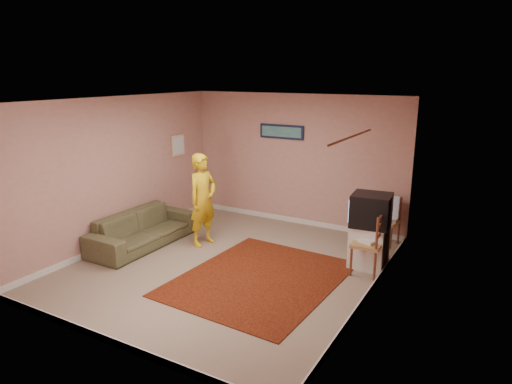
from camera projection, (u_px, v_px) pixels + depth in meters
The scene contains 26 objects.
ground at pixel (228, 266), 7.28m from camera, with size 5.00×5.00×0.00m, color gray.
wall_back at pixel (295, 160), 9.05m from camera, with size 4.50×0.02×2.60m, color tan.
wall_front at pixel (98, 236), 4.84m from camera, with size 4.50×0.02×2.60m, color tan.
wall_left at pixel (119, 171), 8.02m from camera, with size 0.02×5.00×2.60m, color tan.
wall_right at pixel (373, 208), 5.87m from camera, with size 0.02×5.00×2.60m, color tan.
ceiling at pixel (225, 100), 6.61m from camera, with size 4.50×5.00×0.02m, color white.
baseboard_back at pixel (294, 220), 9.36m from camera, with size 4.50×0.02×0.10m, color silver.
baseboard_front at pixel (109, 340), 5.17m from camera, with size 4.50×0.02×0.10m, color silver.
baseboard_left at pixel (125, 238), 8.33m from camera, with size 0.02×5.00×0.10m, color silver.
baseboard_right at pixel (366, 295), 6.20m from camera, with size 0.02×5.00×0.10m, color silver.
window at pixel (351, 215), 5.08m from camera, with size 0.01×1.10×1.50m, color black.
curtain_sheer at pixel (345, 236), 5.01m from camera, with size 0.01×0.75×2.10m, color white.
curtain_floral at pixel (362, 218), 5.61m from camera, with size 0.01×0.35×2.10m, color beige.
curtain_rod at pixel (352, 137), 4.88m from camera, with size 0.02×0.02×1.40m, color brown.
picture_back at pixel (282, 132), 9.02m from camera, with size 0.95×0.04×0.28m.
picture_left at pixel (178, 145), 9.28m from camera, with size 0.04×0.38×0.42m.
area_rug at pixel (260, 278), 6.81m from camera, with size 2.15×2.69×0.01m, color black.
tv_cabinet at pixel (369, 246), 7.15m from camera, with size 0.54×0.49×0.69m, color silver.
crt_tv at pixel (371, 210), 7.00m from camera, with size 0.64×0.58×0.51m.
chair_a at pixel (387, 216), 8.07m from camera, with size 0.46×0.44×0.47m.
dvd_player at pixel (387, 219), 8.08m from camera, with size 0.36×0.26×0.06m, color silver.
blue_throw at pixel (388, 206), 8.02m from camera, with size 0.38×0.05×0.40m, color #91B9ED.
chair_b at pixel (368, 237), 6.85m from camera, with size 0.43×0.45×0.53m.
game_console at pixel (367, 241), 6.87m from camera, with size 0.23×0.17×0.05m, color silver.
sofa at pixel (143, 229), 8.07m from camera, with size 2.06×0.81×0.60m, color brown.
person at pixel (203, 200), 8.01m from camera, with size 0.60×0.39×1.64m, color gold.
Camera 1 is at (3.71, -5.64, 2.99)m, focal length 32.00 mm.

